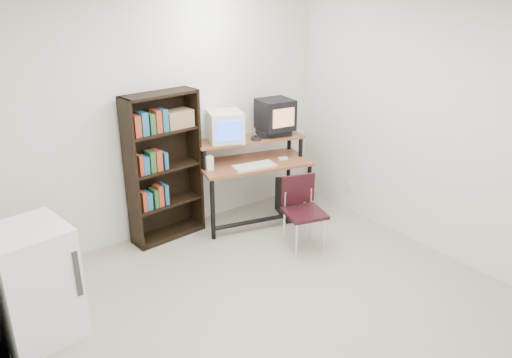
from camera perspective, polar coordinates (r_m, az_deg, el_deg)
floor at (r=4.44m, az=2.78°, el=-15.07°), size 4.00×4.00×0.01m
back_wall at (r=5.44m, az=-10.30°, el=6.93°), size 4.00×0.01×2.60m
right_wall at (r=5.25m, az=20.48°, el=5.37°), size 0.01×4.00×2.60m
computer_desk at (r=5.72m, az=-0.39°, el=1.67°), size 1.36×0.90×0.98m
crt_monitor at (r=5.59m, az=-3.55°, el=5.98°), size 0.47×0.47×0.35m
vcr at (r=5.84m, az=2.01°, el=5.33°), size 0.42×0.35×0.08m
crt_tv at (r=5.79m, az=2.22°, el=7.39°), size 0.41×0.41×0.35m
cd_spindle at (r=5.64m, az=0.01°, el=4.61°), size 0.13×0.13×0.05m
keyboard at (r=5.53m, az=-0.20°, el=1.43°), size 0.50×0.28×0.03m
mousepad at (r=5.77m, az=3.24°, el=2.10°), size 0.28×0.26×0.01m
mouse at (r=5.77m, az=3.11°, el=2.33°), size 0.11×0.09×0.03m
desk_speaker at (r=5.45m, az=-5.36°, el=1.76°), size 0.09×0.09×0.17m
pc_tower at (r=6.02m, az=3.77°, el=-2.31°), size 0.34×0.49×0.42m
school_chair at (r=5.22m, az=5.28°, el=-3.03°), size 0.48×0.48×0.78m
bookshelf at (r=5.39m, az=-10.61°, el=1.58°), size 0.83×0.34×1.61m
mini_fridge at (r=4.29m, az=-24.00°, el=-10.89°), size 0.63×0.63×0.95m
wall_outlet at (r=6.23m, az=10.58°, el=-0.89°), size 0.02×0.08×0.12m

